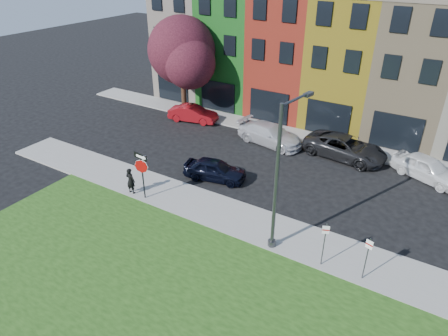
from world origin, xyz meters
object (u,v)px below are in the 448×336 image
Objects in this scene: man at (131,181)px; street_lamp at (279,179)px; sedan_near at (215,170)px; stop_sign at (141,167)px.

street_lamp is (9.28, 0.22, 2.89)m from man.
stop_sign is at bearing 139.86° from sedan_near.
man is at bearing -169.43° from street_lamp.
sedan_near is at bearing 69.47° from stop_sign.
stop_sign reaches higher than sedan_near.
stop_sign is 1.76× the size of man.
street_lamp reaches higher than stop_sign.
stop_sign is 0.68× the size of sedan_near.
stop_sign reaches higher than man.
man is at bearing -173.44° from stop_sign.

